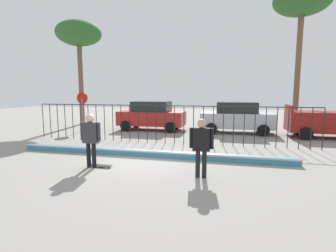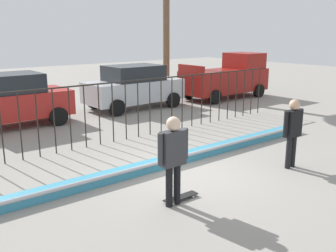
{
  "view_description": "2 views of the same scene",
  "coord_description": "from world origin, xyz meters",
  "px_view_note": "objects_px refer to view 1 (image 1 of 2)",
  "views": [
    {
      "loc": [
        3.09,
        -8.68,
        2.52
      ],
      "look_at": [
        0.7,
        1.19,
        1.16
      ],
      "focal_mm": 27.5,
      "sensor_mm": 36.0,
      "label": 1
    },
    {
      "loc": [
        -5.85,
        -6.58,
        3.37
      ],
      "look_at": [
        0.33,
        1.17,
        0.9
      ],
      "focal_mm": 41.11,
      "sensor_mm": 36.0,
      "label": 2
    }
  ],
  "objects_px": {
    "palm_tree_short": "(79,35)",
    "palm_tree_tall": "(302,2)",
    "parked_car_silver": "(237,117)",
    "skateboard": "(100,165)",
    "skateboarder": "(91,136)",
    "camera_operator": "(201,143)",
    "parked_car_red": "(152,115)",
    "stop_sign": "(82,106)"
  },
  "relations": [
    {
      "from": "palm_tree_short",
      "to": "palm_tree_tall",
      "type": "bearing_deg",
      "value": 3.01
    },
    {
      "from": "parked_car_silver",
      "to": "palm_tree_short",
      "type": "bearing_deg",
      "value": 170.18
    },
    {
      "from": "skateboard",
      "to": "palm_tree_tall",
      "type": "height_order",
      "value": "palm_tree_tall"
    },
    {
      "from": "skateboarder",
      "to": "parked_car_silver",
      "type": "bearing_deg",
      "value": 87.06
    },
    {
      "from": "camera_operator",
      "to": "parked_car_silver",
      "type": "distance_m",
      "value": 8.95
    },
    {
      "from": "parked_car_red",
      "to": "parked_car_silver",
      "type": "distance_m",
      "value": 5.43
    },
    {
      "from": "parked_car_silver",
      "to": "stop_sign",
      "type": "bearing_deg",
      "value": -172.67
    },
    {
      "from": "camera_operator",
      "to": "palm_tree_tall",
      "type": "height_order",
      "value": "palm_tree_tall"
    },
    {
      "from": "palm_tree_tall",
      "to": "palm_tree_short",
      "type": "xyz_separation_m",
      "value": [
        -15.54,
        -0.82,
        -1.4
      ]
    },
    {
      "from": "camera_operator",
      "to": "parked_car_silver",
      "type": "xyz_separation_m",
      "value": [
        1.19,
        8.87,
        -0.07
      ]
    },
    {
      "from": "skateboarder",
      "to": "camera_operator",
      "type": "xyz_separation_m",
      "value": [
        3.68,
        -0.17,
        -0.03
      ]
    },
    {
      "from": "skateboard",
      "to": "stop_sign",
      "type": "height_order",
      "value": "stop_sign"
    },
    {
      "from": "stop_sign",
      "to": "palm_tree_short",
      "type": "xyz_separation_m",
      "value": [
        -2.05,
        3.21,
        5.15
      ]
    },
    {
      "from": "skateboarder",
      "to": "skateboard",
      "type": "height_order",
      "value": "skateboarder"
    },
    {
      "from": "parked_car_silver",
      "to": "palm_tree_tall",
      "type": "height_order",
      "value": "palm_tree_tall"
    },
    {
      "from": "camera_operator",
      "to": "skateboard",
      "type": "bearing_deg",
      "value": 51.48
    },
    {
      "from": "stop_sign",
      "to": "palm_tree_tall",
      "type": "distance_m",
      "value": 15.53
    },
    {
      "from": "parked_car_silver",
      "to": "palm_tree_short",
      "type": "xyz_separation_m",
      "value": [
        -11.7,
        1.74,
        5.79
      ]
    },
    {
      "from": "parked_car_red",
      "to": "parked_car_silver",
      "type": "xyz_separation_m",
      "value": [
        5.43,
        0.06,
        0.0
      ]
    },
    {
      "from": "parked_car_red",
      "to": "stop_sign",
      "type": "xyz_separation_m",
      "value": [
        -4.21,
        -1.41,
        0.64
      ]
    },
    {
      "from": "skateboarder",
      "to": "skateboard",
      "type": "distance_m",
      "value": 1.06
    },
    {
      "from": "camera_operator",
      "to": "parked_car_red",
      "type": "distance_m",
      "value": 9.77
    },
    {
      "from": "skateboard",
      "to": "palm_tree_short",
      "type": "relative_size",
      "value": 0.1
    },
    {
      "from": "parked_car_silver",
      "to": "skateboarder",
      "type": "bearing_deg",
      "value": -120.6
    },
    {
      "from": "parked_car_red",
      "to": "camera_operator",
      "type": "bearing_deg",
      "value": -68.74
    },
    {
      "from": "palm_tree_short",
      "to": "parked_car_red",
      "type": "bearing_deg",
      "value": -16.06
    },
    {
      "from": "skateboard",
      "to": "skateboarder",
      "type": "bearing_deg",
      "value": -148.66
    },
    {
      "from": "parked_car_silver",
      "to": "palm_tree_short",
      "type": "relative_size",
      "value": 0.55
    },
    {
      "from": "camera_operator",
      "to": "palm_tree_short",
      "type": "bearing_deg",
      "value": 10.3
    },
    {
      "from": "skateboarder",
      "to": "stop_sign",
      "type": "relative_size",
      "value": 0.72
    },
    {
      "from": "skateboarder",
      "to": "camera_operator",
      "type": "height_order",
      "value": "skateboarder"
    },
    {
      "from": "camera_operator",
      "to": "parked_car_red",
      "type": "relative_size",
      "value": 0.41
    },
    {
      "from": "skateboarder",
      "to": "parked_car_silver",
      "type": "height_order",
      "value": "parked_car_silver"
    },
    {
      "from": "parked_car_red",
      "to": "stop_sign",
      "type": "height_order",
      "value": "stop_sign"
    },
    {
      "from": "skateboard",
      "to": "palm_tree_tall",
      "type": "bearing_deg",
      "value": 68.68
    },
    {
      "from": "skateboarder",
      "to": "stop_sign",
      "type": "xyz_separation_m",
      "value": [
        -4.77,
        7.23,
        0.54
      ]
    },
    {
      "from": "stop_sign",
      "to": "skateboarder",
      "type": "bearing_deg",
      "value": -56.56
    },
    {
      "from": "stop_sign",
      "to": "palm_tree_short",
      "type": "distance_m",
      "value": 6.41
    },
    {
      "from": "skateboard",
      "to": "stop_sign",
      "type": "distance_m",
      "value": 8.89
    },
    {
      "from": "skateboarder",
      "to": "palm_tree_tall",
      "type": "relative_size",
      "value": 0.19
    },
    {
      "from": "camera_operator",
      "to": "parked_car_red",
      "type": "height_order",
      "value": "parked_car_red"
    },
    {
      "from": "palm_tree_tall",
      "to": "palm_tree_short",
      "type": "distance_m",
      "value": 15.62
    }
  ]
}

